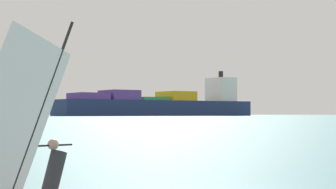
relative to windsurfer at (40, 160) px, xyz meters
The scene contains 4 objects.
windsurfer is the anchor object (origin of this frame).
cargo_ship 506.62m from the windsurfer, 102.30° to the left, with size 145.98×146.23×39.47m.
distant_headland 1315.84m from the windsurfer, 98.78° to the left, with size 746.63×218.02×32.68m, color #60665B.
channel_buoy 50.17m from the windsurfer, 116.42° to the left, with size 1.05×1.05×2.00m.
Camera 1 is at (1.40, -13.72, 1.87)m, focal length 66.95 mm.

